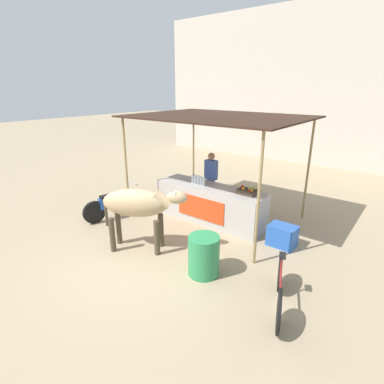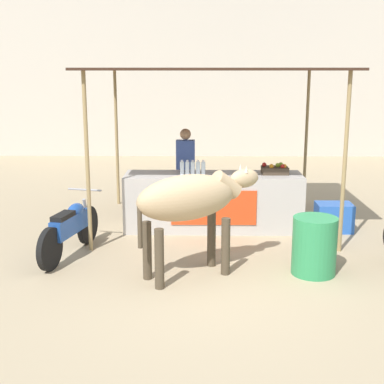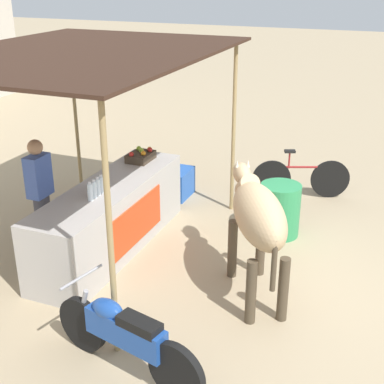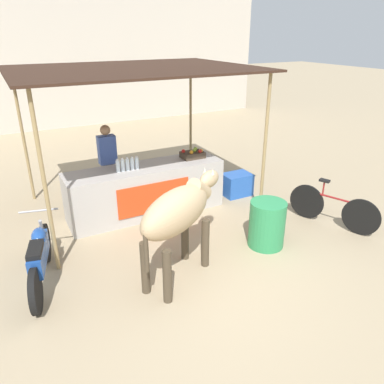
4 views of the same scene
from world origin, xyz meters
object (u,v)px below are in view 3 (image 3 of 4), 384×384
cow (257,216)px  vendor_behind_counter (41,198)px  fruit_crate (141,156)px  cooler_box (177,183)px  water_barrel (280,210)px  motorcycle_parked (124,335)px  bicycle_leaning (300,178)px  stall_counter (111,217)px

cow → vendor_behind_counter: bearing=92.8°
fruit_crate → cooler_box: fruit_crate is taller
fruit_crate → vendor_behind_counter: (-1.54, 0.70, -0.18)m
vendor_behind_counter → cooler_box: size_ratio=2.75×
vendor_behind_counter → water_barrel: (1.79, -2.82, -0.46)m
motorcycle_parked → water_barrel: bearing=-11.4°
water_barrel → cow: 1.77m
fruit_crate → bicycle_leaning: size_ratio=0.28×
stall_counter → vendor_behind_counter: vendor_behind_counter is taller
stall_counter → cow: 2.25m
vendor_behind_counter → cooler_box: (2.54, -0.85, -0.61)m
vendor_behind_counter → bicycle_leaning: (3.28, -2.82, -0.50)m
bicycle_leaning → water_barrel: bearing=179.7°
water_barrel → motorcycle_parked: size_ratio=0.44×
fruit_crate → motorcycle_parked: 3.53m
water_barrel → cow: bearing=-176.8°
vendor_behind_counter → cow: vendor_behind_counter is taller
cooler_box → cow: 3.26m
fruit_crate → vendor_behind_counter: bearing=155.4°
stall_counter → vendor_behind_counter: size_ratio=1.82×
cooler_box → motorcycle_parked: motorcycle_parked is taller
vendor_behind_counter → water_barrel: size_ratio=2.10×
stall_counter → water_barrel: stall_counter is taller
fruit_crate → water_barrel: bearing=-83.2°
bicycle_leaning → cooler_box: bearing=110.6°
stall_counter → water_barrel: 2.44m
cooler_box → water_barrel: 2.11m
fruit_crate → cow: size_ratio=0.25×
vendor_behind_counter → motorcycle_parked: (-1.64, -2.12, -0.42)m
vendor_behind_counter → water_barrel: bearing=-57.5°
cow → motorcycle_parked: 2.04m
vendor_behind_counter → cooler_box: 2.75m
stall_counter → cooler_box: (2.05, -0.10, -0.24)m
cooler_box → bicycle_leaning: 2.11m
cooler_box → motorcycle_parked: size_ratio=0.34×
vendor_behind_counter → bicycle_leaning: bearing=-40.7°
vendor_behind_counter → motorcycle_parked: bearing=-127.7°
stall_counter → bicycle_leaning: stall_counter is taller
vendor_behind_counter → bicycle_leaning: 4.36m
bicycle_leaning → motorcycle_parked: bearing=171.9°
cow → bicycle_leaning: cow is taller
stall_counter → cow: bearing=-99.1°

